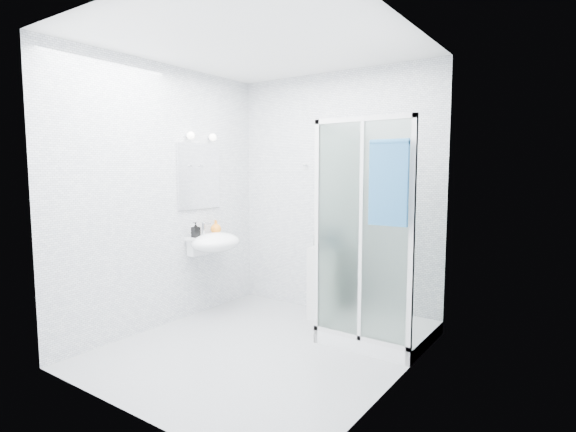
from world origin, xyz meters
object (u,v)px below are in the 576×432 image
Objects in this scene: shower_enclosure at (369,292)px; soap_dispenser_black at (196,230)px; wall_basin at (214,242)px; soap_dispenser_orange at (216,227)px; hand_towel at (389,181)px; shampoo_bottle_b at (331,237)px; shampoo_bottle_a at (319,233)px; storage_cabinet at (327,283)px.

soap_dispenser_black is (-1.76, -0.47, 0.50)m from shower_enclosure.
shower_enclosure reaches higher than wall_basin.
shower_enclosure reaches higher than soap_dispenser_orange.
hand_towel is at bearing 1.97° from soap_dispenser_black.
wall_basin is 1.25m from shampoo_bottle_b.
wall_basin is 1.13m from shampoo_bottle_a.
storage_cabinet is at bearing 161.38° from shampoo_bottle_b.
soap_dispenser_orange is at bearing -160.64° from shampoo_bottle_b.
hand_towel is 4.24× the size of soap_dispenser_black.
hand_towel is 2.19m from soap_dispenser_orange.
shampoo_bottle_a reaches higher than wall_basin.
shower_enclosure is at bearing 15.04° from soap_dispenser_black.
soap_dispenser_black is at bearing -87.28° from soap_dispenser_orange.
storage_cabinet is (1.04, 0.60, -0.41)m from wall_basin.
shower_enclosure is at bearing -28.08° from storage_cabinet.
wall_basin is at bearing -150.68° from shampoo_bottle_a.
shower_enclosure is at bearing -18.85° from shampoo_bottle_a.
soap_dispenser_orange is (-1.16, -0.45, 0.56)m from storage_cabinet.
hand_towel reaches higher than soap_dispenser_black.
storage_cabinet is at bearing 20.94° from soap_dispenser_orange.
shower_enclosure reaches higher than storage_cabinet.
hand_towel is at bearing -2.45° from wall_basin.
storage_cabinet is 2.62× the size of shampoo_bottle_a.
soap_dispenser_orange is (-0.12, 0.16, 0.14)m from wall_basin.
shampoo_bottle_a is at bearing 19.54° from soap_dispenser_orange.
shampoo_bottle_a is at bearing 147.94° from hand_towel.
shower_enclosure is 6.86× the size of shampoo_bottle_a.
hand_towel reaches higher than wall_basin.
shower_enclosure reaches higher than hand_towel.
shampoo_bottle_a is at bearing 29.32° from wall_basin.
wall_basin is 1.27m from storage_cabinet.
wall_basin is at bearing 56.24° from soap_dispenser_black.
soap_dispenser_orange is at bearing -161.92° from storage_cabinet.
shampoo_bottle_a is 1.92× the size of soap_dispenser_orange.
storage_cabinet is at bearing 30.08° from wall_basin.
hand_towel is 1.32m from shampoo_bottle_a.
shampoo_bottle_b is (0.05, -0.02, 0.50)m from storage_cabinet.
hand_towel reaches higher than soap_dispenser_orange.
hand_towel is at bearing -39.02° from storage_cabinet.
wall_basin is 0.73× the size of storage_cabinet.
shampoo_bottle_a is 1.24× the size of shampoo_bottle_b.
hand_towel is 1.27m from shampoo_bottle_b.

